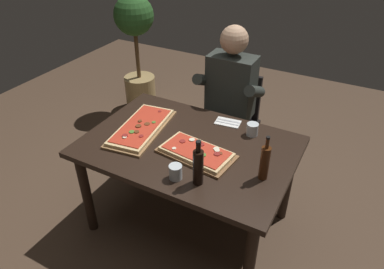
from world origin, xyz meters
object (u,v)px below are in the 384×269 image
Objects in this scene: dining_table at (189,156)px; tumbler_far_side at (252,129)px; diner_chair at (232,118)px; potted_plant_corner at (137,48)px; oil_bottle_amber at (198,166)px; seated_diner at (228,98)px; pizza_rectangular_left at (141,127)px; tumbler_near_camera at (176,173)px; pizza_rectangular_front at (196,152)px; wine_bottle_dark at (265,162)px.

tumbler_far_side is (0.33, 0.31, 0.14)m from dining_table.
potted_plant_corner is (-1.36, 0.49, 0.26)m from diner_chair.
tumbler_far_side is (0.10, 0.62, -0.08)m from oil_bottle_amber.
tumbler_far_side is at bearing 80.93° from oil_bottle_amber.
oil_bottle_amber is 1.08m from seated_diner.
pizza_rectangular_left is at bearing -156.22° from tumbler_far_side.
tumbler_near_camera is 1.03× the size of tumbler_far_side.
seated_diner is 1.02× the size of potted_plant_corner.
pizza_rectangular_front is 0.82m from seated_diner.
seated_diner is at bearing 103.99° from oil_bottle_amber.
pizza_rectangular_front is 0.46m from tumbler_far_side.
potted_plant_corner is (-1.39, 1.34, 0.10)m from dining_table.
pizza_rectangular_front is at bearing 119.59° from oil_bottle_amber.
wine_bottle_dark is 3.23× the size of tumbler_near_camera.
dining_table is 1.61× the size of diner_chair.
potted_plant_corner reaches higher than tumbler_near_camera.
diner_chair is (0.35, 0.86, -0.27)m from pizza_rectangular_left.
oil_bottle_amber is at bearing -60.41° from pizza_rectangular_front.
seated_diner is at bearing 124.90° from wine_bottle_dark.
wine_bottle_dark is at bearing -36.48° from potted_plant_corner.
tumbler_near_camera is 0.10× the size of diner_chair.
tumbler_far_side is 0.56m from seated_diner.
wine_bottle_dark is (0.55, -0.09, 0.21)m from dining_table.
oil_bottle_amber is at bearing -53.06° from dining_table.
oil_bottle_amber is 2.32m from potted_plant_corner.
wine_bottle_dark is 1.00× the size of oil_bottle_amber.
tumbler_near_camera is at bearing -48.45° from potted_plant_corner.
tumbler_near_camera is at bearing -83.97° from diner_chair.
oil_bottle_amber is at bearing -76.01° from seated_diner.
tumbler_near_camera is at bearing -90.68° from pizza_rectangular_front.
potted_plant_corner is (-1.01, 1.34, -0.02)m from pizza_rectangular_left.
dining_table is 15.56× the size of tumbler_near_camera.
pizza_rectangular_left is 0.94m from wine_bottle_dark.
wine_bottle_dark is at bearing 28.60° from tumbler_near_camera.
pizza_rectangular_left is 2.21× the size of wine_bottle_dark.
potted_plant_corner is (-1.62, 1.65, -0.12)m from oil_bottle_amber.
diner_chair is at bearing 90.00° from seated_diner.
oil_bottle_amber is at bearing -45.52° from potted_plant_corner.
pizza_rectangular_left is 7.14× the size of tumbler_near_camera.
oil_bottle_amber is (-0.32, -0.22, 0.00)m from wine_bottle_dark.
tumbler_near_camera is at bearing -151.40° from wine_bottle_dark.
tumbler_far_side is (-0.22, 0.40, -0.07)m from wine_bottle_dark.
dining_table is at bearing 126.94° from oil_bottle_amber.
pizza_rectangular_left is at bearing 145.03° from tumbler_near_camera.
pizza_rectangular_left is 0.78m from tumbler_far_side.
pizza_rectangular_front is 0.39× the size of seated_diner.
tumbler_far_side is (0.71, 0.31, 0.02)m from pizza_rectangular_left.
seated_diner reaches higher than diner_chair.
diner_chair is 1.47m from potted_plant_corner.
tumbler_near_camera is 0.69m from tumbler_far_side.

